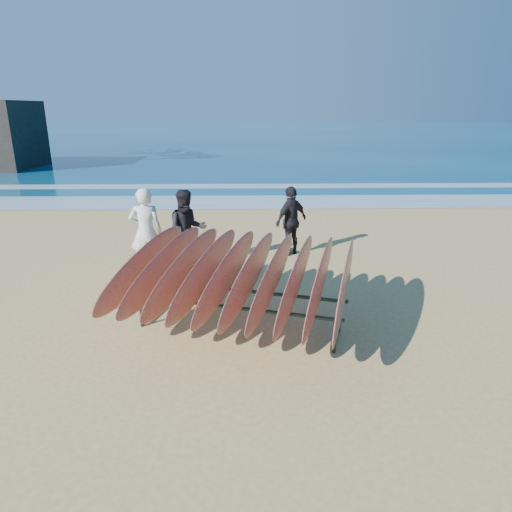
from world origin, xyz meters
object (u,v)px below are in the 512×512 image
(surfboard_rack, at_px, (239,275))
(person_dark_b, at_px, (291,221))
(person_white, at_px, (146,232))
(person_dark_a, at_px, (187,230))

(surfboard_rack, relative_size, person_dark_b, 2.46)
(surfboard_rack, relative_size, person_white, 2.20)
(surfboard_rack, height_order, person_white, person_white)
(surfboard_rack, xyz_separation_m, person_dark_a, (-1.10, 2.80, -0.05))
(surfboard_rack, distance_m, person_dark_b, 3.91)
(person_white, relative_size, person_dark_a, 1.06)
(person_dark_b, bearing_deg, person_dark_a, -18.60)
(person_dark_b, bearing_deg, surfboard_rack, 31.63)
(person_white, bearing_deg, person_dark_b, -164.74)
(person_white, height_order, person_dark_a, person_white)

